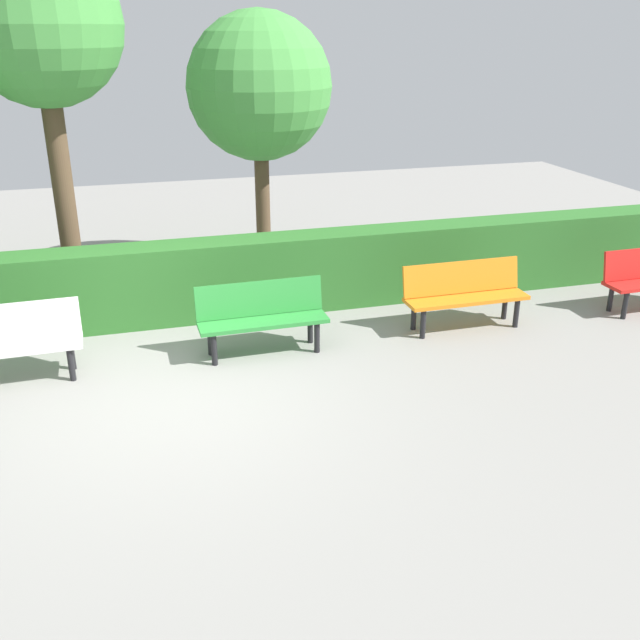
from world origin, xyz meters
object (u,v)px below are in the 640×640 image
Objects in this scene: tree_near at (259,88)px; tree_mid at (41,29)px; bench_orange at (464,292)px; bench_green at (262,314)px; bench_white at (14,340)px.

tree_mid is at bearing 8.76° from tree_near.
bench_orange is 4.35m from tree_near.
bench_green is 4.70m from tree_mid.
tree_mid reaches higher than tree_near.
bench_white is at bearing 78.15° from tree_mid.
bench_orange is at bearing 124.23° from tree_near.
bench_orange is 0.41× the size of tree_near.
bench_white is 4.15m from tree_mid.
tree_near is (-0.66, -3.07, 2.37)m from bench_green.
bench_orange is 5.51m from bench_white.
tree_near is (-3.46, -3.05, 2.38)m from bench_white.
tree_near is at bearing -171.24° from tree_mid.
tree_near is at bearing -56.11° from bench_orange.
bench_green is at bearing 178.16° from bench_white.
bench_orange and bench_white have the same top height.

